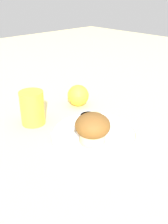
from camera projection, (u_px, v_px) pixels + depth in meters
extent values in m
plane|color=beige|center=(91.00, 136.00, 0.66)|extent=(3.00, 3.00, 0.00)
cylinder|color=silver|center=(95.00, 136.00, 0.65)|extent=(0.22, 0.22, 0.01)
torus|color=silver|center=(95.00, 133.00, 0.64)|extent=(0.22, 0.22, 0.01)
cylinder|color=beige|center=(92.00, 134.00, 0.60)|extent=(0.06, 0.06, 0.03)
ellipsoid|color=brown|center=(93.00, 125.00, 0.59)|extent=(0.08, 0.08, 0.06)
cylinder|color=silver|center=(89.00, 118.00, 0.69)|extent=(0.05, 0.05, 0.02)
cylinder|color=silver|center=(89.00, 116.00, 0.69)|extent=(0.05, 0.05, 0.00)
sphere|color=#B7192D|center=(85.00, 124.00, 0.66)|extent=(0.01, 0.01, 0.01)
sphere|color=#B7192D|center=(88.00, 122.00, 0.67)|extent=(0.01, 0.01, 0.01)
cube|color=silver|center=(84.00, 125.00, 0.67)|extent=(0.19, 0.05, 0.00)
sphere|color=#F4A82D|center=(78.00, 95.00, 0.82)|extent=(0.07, 0.07, 0.07)
cylinder|color=gold|center=(32.00, 108.00, 0.70)|extent=(0.07, 0.07, 0.10)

